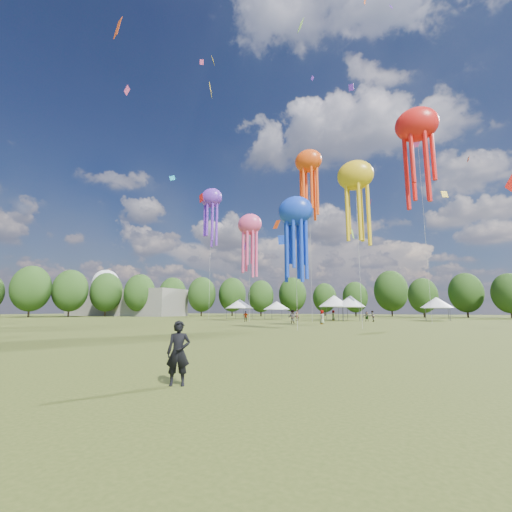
% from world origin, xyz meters
% --- Properties ---
extents(ground, '(300.00, 300.00, 0.00)m').
position_xyz_m(ground, '(0.00, 0.00, 0.00)').
color(ground, '#384416').
rests_on(ground, ground).
extents(observer_main, '(0.68, 0.61, 1.56)m').
position_xyz_m(observer_main, '(6.67, -1.81, 0.78)').
color(observer_main, black).
rests_on(observer_main, ground).
extents(spectator_near, '(0.92, 0.77, 1.71)m').
position_xyz_m(spectator_near, '(-3.66, 36.26, 0.85)').
color(spectator_near, gray).
rests_on(spectator_near, ground).
extents(spectators_far, '(19.17, 18.91, 1.88)m').
position_xyz_m(spectators_far, '(-2.00, 45.71, 0.88)').
color(spectators_far, gray).
rests_on(spectators_far, ground).
extents(festival_tents, '(41.87, 11.27, 4.45)m').
position_xyz_m(festival_tents, '(-4.43, 54.60, 3.16)').
color(festival_tents, '#47474C').
rests_on(festival_tents, ground).
extents(show_kites, '(44.10, 29.35, 32.28)m').
position_xyz_m(show_kites, '(0.08, 41.52, 21.66)').
color(show_kites, '#F24782').
rests_on(show_kites, ground).
extents(small_kites, '(72.97, 51.76, 45.75)m').
position_xyz_m(small_kites, '(0.28, 43.47, 28.44)').
color(small_kites, '#F24782').
rests_on(small_kites, ground).
extents(treeline, '(201.57, 95.24, 13.43)m').
position_xyz_m(treeline, '(-3.87, 62.51, 6.54)').
color(treeline, '#38281C').
rests_on(treeline, ground).
extents(hangar, '(40.00, 12.00, 8.00)m').
position_xyz_m(hangar, '(-72.00, 72.00, 4.00)').
color(hangar, gray).
rests_on(hangar, ground).
extents(radome, '(9.00, 9.00, 16.00)m').
position_xyz_m(radome, '(-88.00, 78.00, 9.99)').
color(radome, white).
rests_on(radome, ground).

